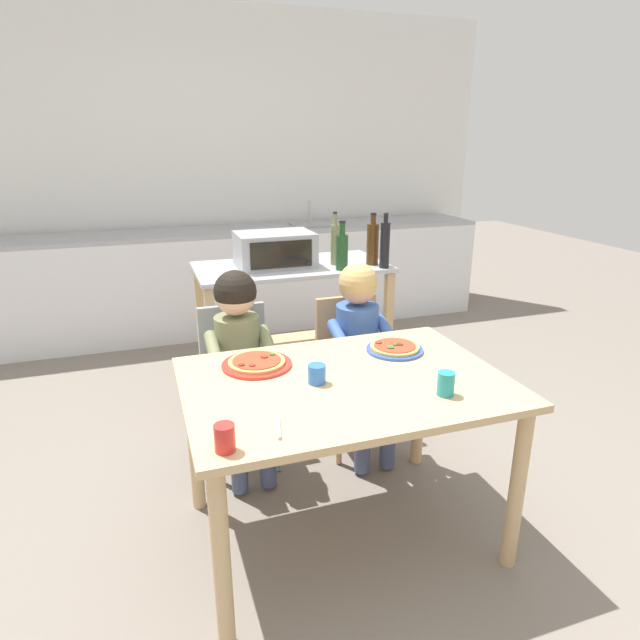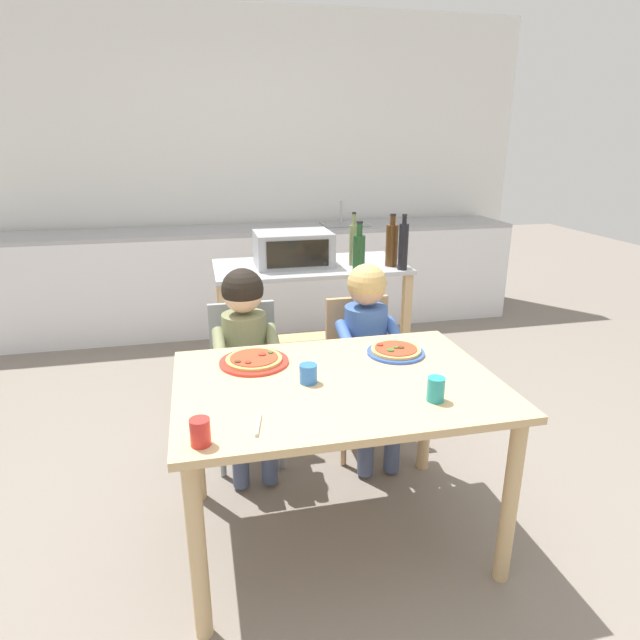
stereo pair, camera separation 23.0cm
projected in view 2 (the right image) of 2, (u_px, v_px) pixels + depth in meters
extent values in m
plane|color=slate|center=(287.00, 401.00, 3.52)|extent=(12.78, 12.78, 0.00)
cube|color=white|center=(248.00, 170.00, 4.91)|extent=(5.14, 0.12, 2.70)
cube|color=silver|center=(257.00, 279.00, 4.83)|extent=(4.63, 0.60, 0.85)
cube|color=#9E9EA3|center=(255.00, 230.00, 4.69)|extent=(4.63, 0.60, 0.03)
cube|color=gray|center=(344.00, 225.00, 4.85)|extent=(0.40, 0.33, 0.02)
cylinder|color=#B7BABF|center=(341.00, 212.00, 4.93)|extent=(0.02, 0.02, 0.20)
cube|color=#B7BABF|center=(310.00, 267.00, 3.39)|extent=(1.19, 0.62, 0.02)
cube|color=tan|center=(310.00, 348.00, 3.57)|extent=(1.09, 0.57, 0.02)
cube|color=tan|center=(227.00, 354.00, 3.16)|extent=(0.05, 0.05, 0.85)
cube|color=tan|center=(405.00, 339.00, 3.40)|extent=(0.05, 0.05, 0.85)
cube|color=tan|center=(222.00, 325.00, 3.66)|extent=(0.05, 0.05, 0.85)
cube|color=tan|center=(377.00, 314.00, 3.89)|extent=(0.05, 0.05, 0.85)
cube|color=#999BA0|center=(293.00, 249.00, 3.33)|extent=(0.47, 0.32, 0.21)
cube|color=black|center=(298.00, 254.00, 3.18)|extent=(0.37, 0.01, 0.16)
cylinder|color=black|center=(325.00, 263.00, 3.24)|extent=(0.02, 0.01, 0.02)
cylinder|color=#4C2D14|center=(392.00, 245.00, 3.32)|extent=(0.08, 0.08, 0.25)
cylinder|color=#4C2D14|center=(393.00, 220.00, 3.27)|extent=(0.03, 0.03, 0.06)
cylinder|color=black|center=(393.00, 215.00, 3.26)|extent=(0.04, 0.04, 0.01)
cylinder|color=#1E4723|center=(359.00, 253.00, 3.21)|extent=(0.07, 0.07, 0.21)
cylinder|color=#1E4723|center=(359.00, 229.00, 3.16)|extent=(0.04, 0.04, 0.07)
cylinder|color=black|center=(360.00, 222.00, 3.15)|extent=(0.04, 0.04, 0.01)
cylinder|color=black|center=(403.00, 247.00, 3.22)|extent=(0.06, 0.06, 0.28)
cylinder|color=black|center=(405.00, 220.00, 3.17)|extent=(0.03, 0.03, 0.04)
cylinder|color=black|center=(405.00, 215.00, 3.16)|extent=(0.03, 0.03, 0.01)
cylinder|color=olive|center=(353.00, 245.00, 3.34)|extent=(0.05, 0.05, 0.25)
cylinder|color=olive|center=(354.00, 220.00, 3.29)|extent=(0.02, 0.02, 0.07)
cylinder|color=black|center=(354.00, 213.00, 3.28)|extent=(0.03, 0.03, 0.01)
cube|color=tan|center=(337.00, 384.00, 2.11)|extent=(1.25, 0.89, 0.03)
cylinder|color=tan|center=(198.00, 552.00, 1.75)|extent=(0.06, 0.06, 0.70)
cylinder|color=tan|center=(510.00, 502.00, 1.99)|extent=(0.06, 0.06, 0.70)
cylinder|color=tan|center=(195.00, 433.00, 2.46)|extent=(0.06, 0.06, 0.70)
cylinder|color=tan|center=(426.00, 407.00, 2.70)|extent=(0.06, 0.06, 0.70)
cube|color=gray|center=(247.00, 382.00, 2.76)|extent=(0.36, 0.36, 0.04)
cube|color=gray|center=(242.00, 337.00, 2.85)|extent=(0.34, 0.03, 0.38)
cylinder|color=gray|center=(281.00, 431.00, 2.73)|extent=(0.03, 0.03, 0.42)
cylinder|color=gray|center=(221.00, 438.00, 2.66)|extent=(0.03, 0.03, 0.42)
cylinder|color=gray|center=(273.00, 404.00, 3.00)|extent=(0.03, 0.03, 0.42)
cylinder|color=gray|center=(218.00, 410.00, 2.94)|extent=(0.03, 0.03, 0.42)
cube|color=tan|center=(364.00, 374.00, 2.86)|extent=(0.36, 0.36, 0.04)
cube|color=tan|center=(356.00, 331.00, 2.94)|extent=(0.34, 0.03, 0.38)
cylinder|color=tan|center=(399.00, 422.00, 2.82)|extent=(0.03, 0.03, 0.42)
cylinder|color=tan|center=(344.00, 428.00, 2.76)|extent=(0.03, 0.03, 0.42)
cylinder|color=tan|center=(380.00, 396.00, 3.10)|extent=(0.03, 0.03, 0.42)
cylinder|color=tan|center=(330.00, 402.00, 3.03)|extent=(0.03, 0.03, 0.42)
cube|color=#424C6B|center=(264.00, 385.00, 2.64)|extent=(0.10, 0.30, 0.10)
cylinder|color=#424C6B|center=(269.00, 442.00, 2.59)|extent=(0.08, 0.08, 0.44)
cube|color=#424C6B|center=(235.00, 388.00, 2.61)|extent=(0.10, 0.30, 0.10)
cylinder|color=#424C6B|center=(240.00, 445.00, 2.56)|extent=(0.08, 0.08, 0.44)
cylinder|color=#7A7F56|center=(274.00, 344.00, 2.62)|extent=(0.06, 0.26, 0.15)
cylinder|color=#7A7F56|center=(219.00, 348.00, 2.57)|extent=(0.06, 0.26, 0.15)
cylinder|color=#7A7F56|center=(245.00, 345.00, 2.70)|extent=(0.22, 0.22, 0.33)
sphere|color=beige|center=(243.00, 293.00, 2.61)|extent=(0.20, 0.20, 0.20)
sphere|color=black|center=(242.00, 289.00, 2.60)|extent=(0.21, 0.21, 0.21)
cube|color=#424C6B|center=(386.00, 377.00, 2.73)|extent=(0.10, 0.30, 0.10)
cylinder|color=#424C6B|center=(393.00, 431.00, 2.69)|extent=(0.08, 0.08, 0.44)
cube|color=#424C6B|center=(360.00, 380.00, 2.70)|extent=(0.10, 0.30, 0.10)
cylinder|color=#424C6B|center=(366.00, 435.00, 2.66)|extent=(0.08, 0.08, 0.44)
cylinder|color=#3D60A8|center=(396.00, 336.00, 2.71)|extent=(0.06, 0.26, 0.15)
cylinder|color=#3D60A8|center=(346.00, 340.00, 2.66)|extent=(0.06, 0.26, 0.15)
cylinder|color=#3D60A8|center=(365.00, 338.00, 2.79)|extent=(0.22, 0.22, 0.34)
sphere|color=tan|center=(367.00, 287.00, 2.70)|extent=(0.19, 0.19, 0.19)
sphere|color=tan|center=(367.00, 283.00, 2.70)|extent=(0.20, 0.20, 0.20)
cylinder|color=red|center=(254.00, 362.00, 2.26)|extent=(0.29, 0.29, 0.01)
cylinder|color=tan|center=(254.00, 359.00, 2.26)|extent=(0.24, 0.24, 0.01)
cylinder|color=#B23D23|center=(254.00, 358.00, 2.26)|extent=(0.20, 0.20, 0.00)
cylinder|color=#386628|center=(271.00, 352.00, 2.30)|extent=(0.02, 0.02, 0.01)
cylinder|color=maroon|center=(262.00, 354.00, 2.28)|extent=(0.03, 0.03, 0.01)
cylinder|color=maroon|center=(248.00, 362.00, 2.20)|extent=(0.02, 0.02, 0.01)
cylinder|color=#563319|center=(238.00, 361.00, 2.21)|extent=(0.03, 0.03, 0.01)
cylinder|color=#3356B7|center=(396.00, 353.00, 2.36)|extent=(0.25, 0.25, 0.01)
cylinder|color=tan|center=(396.00, 350.00, 2.36)|extent=(0.22, 0.22, 0.01)
cylinder|color=#B23D23|center=(396.00, 348.00, 2.35)|extent=(0.18, 0.18, 0.00)
cylinder|color=#563319|center=(401.00, 347.00, 2.36)|extent=(0.03, 0.03, 0.01)
cylinder|color=maroon|center=(380.00, 345.00, 2.38)|extent=(0.03, 0.03, 0.01)
cylinder|color=#386628|center=(390.00, 350.00, 2.32)|extent=(0.03, 0.03, 0.01)
cylinder|color=#386628|center=(396.00, 348.00, 2.35)|extent=(0.02, 0.02, 0.01)
cylinder|color=red|center=(200.00, 432.00, 1.65)|extent=(0.06, 0.06, 0.09)
cylinder|color=teal|center=(436.00, 389.00, 1.93)|extent=(0.06, 0.06, 0.09)
cylinder|color=blue|center=(308.00, 374.00, 2.07)|extent=(0.07, 0.07, 0.08)
cylinder|color=#B7BABF|center=(258.00, 424.00, 1.77)|extent=(0.04, 0.14, 0.01)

